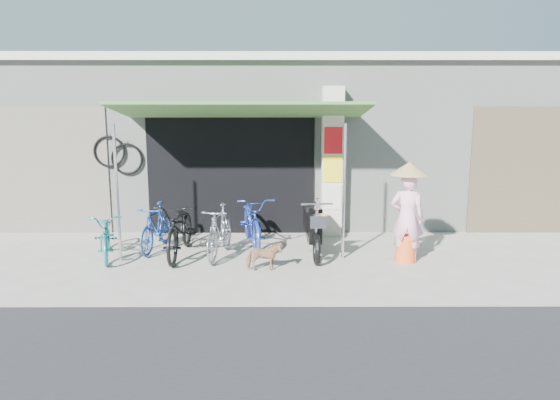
{
  "coord_description": "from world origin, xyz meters",
  "views": [
    {
      "loc": [
        -0.23,
        -8.47,
        2.84
      ],
      "look_at": [
        -0.2,
        1.0,
        1.0
      ],
      "focal_mm": 35.0,
      "sensor_mm": 36.0,
      "label": 1
    }
  ],
  "objects_px": {
    "bike_black": "(180,229)",
    "street_dog": "(264,257)",
    "bike_teal": "(106,235)",
    "nun": "(407,213)",
    "moped": "(313,227)",
    "bike_navy": "(253,221)",
    "bike_silver": "(220,231)",
    "bike_blue": "(156,227)"
  },
  "relations": [
    {
      "from": "bike_black",
      "to": "bike_blue",
      "type": "bearing_deg",
      "value": 145.98
    },
    {
      "from": "bike_black",
      "to": "nun",
      "type": "bearing_deg",
      "value": -3.56
    },
    {
      "from": "bike_teal",
      "to": "bike_silver",
      "type": "relative_size",
      "value": 1.02
    },
    {
      "from": "bike_silver",
      "to": "bike_blue",
      "type": "bearing_deg",
      "value": 170.26
    },
    {
      "from": "bike_silver",
      "to": "bike_navy",
      "type": "xyz_separation_m",
      "value": [
        0.55,
        0.65,
        0.04
      ]
    },
    {
      "from": "bike_silver",
      "to": "bike_navy",
      "type": "relative_size",
      "value": 0.81
    },
    {
      "from": "bike_blue",
      "to": "bike_silver",
      "type": "relative_size",
      "value": 0.94
    },
    {
      "from": "bike_navy",
      "to": "street_dog",
      "type": "xyz_separation_m",
      "value": [
        0.25,
        -1.45,
        -0.26
      ]
    },
    {
      "from": "bike_teal",
      "to": "moped",
      "type": "xyz_separation_m",
      "value": [
        3.64,
        0.28,
        0.07
      ]
    },
    {
      "from": "bike_teal",
      "to": "nun",
      "type": "height_order",
      "value": "nun"
    },
    {
      "from": "bike_blue",
      "to": "moped",
      "type": "distance_m",
      "value": 2.88
    },
    {
      "from": "bike_teal",
      "to": "bike_blue",
      "type": "bearing_deg",
      "value": 15.05
    },
    {
      "from": "nun",
      "to": "bike_blue",
      "type": "bearing_deg",
      "value": 1.59
    },
    {
      "from": "bike_teal",
      "to": "bike_black",
      "type": "distance_m",
      "value": 1.29
    },
    {
      "from": "bike_black",
      "to": "bike_silver",
      "type": "bearing_deg",
      "value": -3.16
    },
    {
      "from": "bike_teal",
      "to": "nun",
      "type": "bearing_deg",
      "value": -19.0
    },
    {
      "from": "bike_teal",
      "to": "bike_black",
      "type": "xyz_separation_m",
      "value": [
        1.28,
        0.1,
        0.08
      ]
    },
    {
      "from": "bike_navy",
      "to": "street_dog",
      "type": "height_order",
      "value": "bike_navy"
    },
    {
      "from": "bike_blue",
      "to": "bike_black",
      "type": "relative_size",
      "value": 0.77
    },
    {
      "from": "bike_teal",
      "to": "moped",
      "type": "height_order",
      "value": "moped"
    },
    {
      "from": "bike_blue",
      "to": "street_dog",
      "type": "distance_m",
      "value": 2.36
    },
    {
      "from": "bike_teal",
      "to": "bike_navy",
      "type": "relative_size",
      "value": 0.83
    },
    {
      "from": "moped",
      "to": "bike_navy",
      "type": "bearing_deg",
      "value": 157.61
    },
    {
      "from": "bike_blue",
      "to": "moped",
      "type": "bearing_deg",
      "value": 5.66
    },
    {
      "from": "bike_silver",
      "to": "nun",
      "type": "relative_size",
      "value": 0.9
    },
    {
      "from": "bike_black",
      "to": "moped",
      "type": "relative_size",
      "value": 1.01
    },
    {
      "from": "nun",
      "to": "bike_silver",
      "type": "bearing_deg",
      "value": 5.57
    },
    {
      "from": "bike_navy",
      "to": "nun",
      "type": "height_order",
      "value": "nun"
    },
    {
      "from": "bike_blue",
      "to": "bike_silver",
      "type": "distance_m",
      "value": 1.29
    },
    {
      "from": "bike_black",
      "to": "street_dog",
      "type": "bearing_deg",
      "value": -28.19
    },
    {
      "from": "bike_blue",
      "to": "street_dog",
      "type": "xyz_separation_m",
      "value": [
        2.01,
        -1.22,
        -0.2
      ]
    },
    {
      "from": "bike_black",
      "to": "street_dog",
      "type": "relative_size",
      "value": 3.31
    },
    {
      "from": "bike_navy",
      "to": "street_dog",
      "type": "bearing_deg",
      "value": -90.7
    },
    {
      "from": "bike_blue",
      "to": "nun",
      "type": "height_order",
      "value": "nun"
    },
    {
      "from": "bike_black",
      "to": "bike_navy",
      "type": "height_order",
      "value": "bike_navy"
    },
    {
      "from": "nun",
      "to": "bike_black",
      "type": "bearing_deg",
      "value": 5.66
    },
    {
      "from": "bike_teal",
      "to": "moped",
      "type": "distance_m",
      "value": 3.66
    },
    {
      "from": "bike_teal",
      "to": "bike_silver",
      "type": "bearing_deg",
      "value": -14.95
    },
    {
      "from": "bike_silver",
      "to": "street_dog",
      "type": "relative_size",
      "value": 2.72
    },
    {
      "from": "moped",
      "to": "nun",
      "type": "xyz_separation_m",
      "value": [
        1.57,
        -0.53,
        0.37
      ]
    },
    {
      "from": "bike_navy",
      "to": "moped",
      "type": "height_order",
      "value": "moped"
    },
    {
      "from": "bike_silver",
      "to": "bike_black",
      "type": "bearing_deg",
      "value": -175.18
    }
  ]
}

